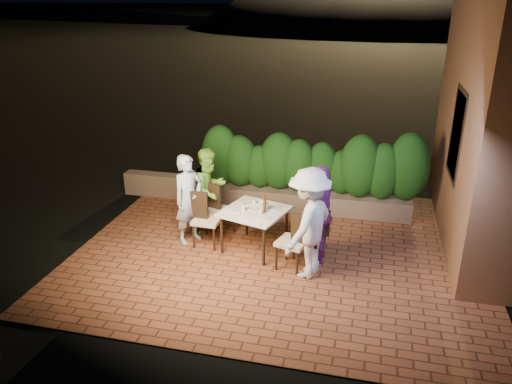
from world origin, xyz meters
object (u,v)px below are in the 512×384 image
(bowl, at_px, (259,203))
(chair_right_back, at_px, (306,232))
(diner_purple, at_px, (320,214))
(parapet_lamp, at_px, (190,174))
(beer_bottle, at_px, (265,204))
(chair_left_back, at_px, (220,210))
(chair_right_front, at_px, (292,241))
(dining_table, at_px, (255,230))
(chair_left_front, at_px, (207,219))
(diner_white, at_px, (309,223))
(diner_green, at_px, (209,190))
(diner_blue, at_px, (189,199))

(bowl, bearing_deg, chair_right_back, -19.08)
(diner_purple, relative_size, parapet_lamp, 12.03)
(bowl, distance_m, chair_right_back, 0.99)
(beer_bottle, distance_m, chair_left_back, 1.15)
(chair_right_back, height_order, diner_purple, diner_purple)
(beer_bottle, height_order, chair_right_front, beer_bottle)
(chair_right_front, bearing_deg, dining_table, -17.00)
(diner_purple, bearing_deg, chair_right_front, -43.69)
(chair_left_front, xyz_separation_m, chair_right_front, (1.61, -0.46, -0.01))
(chair_left_back, xyz_separation_m, parapet_lamp, (-1.13, 1.50, 0.09))
(beer_bottle, xyz_separation_m, diner_white, (0.84, -0.61, 0.00))
(dining_table, distance_m, diner_green, 1.27)
(diner_white, relative_size, parapet_lamp, 12.88)
(beer_bottle, xyz_separation_m, diner_purple, (0.95, -0.07, -0.06))
(beer_bottle, xyz_separation_m, chair_left_back, (-0.96, 0.48, -0.42))
(bowl, xyz_separation_m, chair_left_front, (-0.88, -0.31, -0.27))
(chair_left_front, bearing_deg, bowl, 20.86)
(bowl, distance_m, chair_left_back, 0.87)
(beer_bottle, xyz_separation_m, diner_blue, (-1.40, 0.06, -0.08))
(chair_right_back, distance_m, diner_green, 2.06)
(chair_right_front, distance_m, diner_white, 0.51)
(beer_bottle, bearing_deg, chair_right_back, -0.83)
(chair_left_front, bearing_deg, chair_right_back, 1.62)
(dining_table, relative_size, chair_right_front, 1.01)
(dining_table, bearing_deg, chair_right_front, -33.14)
(chair_right_front, relative_size, diner_purple, 0.59)
(chair_right_back, height_order, diner_green, diner_green)
(beer_bottle, xyz_separation_m, diner_green, (-1.20, 0.63, -0.10))
(dining_table, bearing_deg, diner_green, 148.93)
(parapet_lamp, bearing_deg, chair_left_back, -52.89)
(beer_bottle, bearing_deg, diner_white, -35.86)
(bowl, relative_size, diner_green, 0.11)
(diner_purple, height_order, parapet_lamp, diner_purple)
(diner_green, height_order, parapet_lamp, diner_green)
(beer_bottle, relative_size, chair_left_front, 0.30)
(beer_bottle, distance_m, diner_green, 1.36)
(parapet_lamp, bearing_deg, diner_green, -56.36)
(chair_right_back, height_order, parapet_lamp, chair_right_back)
(diner_green, xyz_separation_m, parapet_lamp, (-0.89, 1.34, -0.23))
(chair_left_front, bearing_deg, beer_bottle, 2.18)
(diner_blue, bearing_deg, diner_green, 12.49)
(diner_blue, xyz_separation_m, diner_white, (2.23, -0.66, 0.08))
(beer_bottle, relative_size, bowl, 1.77)
(diner_green, height_order, diner_purple, diner_purple)
(chair_left_front, relative_size, chair_right_front, 1.01)
(chair_right_back, distance_m, parapet_lamp, 3.45)
(chair_left_front, height_order, parapet_lamp, chair_left_front)
(chair_left_back, relative_size, diner_blue, 0.59)
(dining_table, bearing_deg, diner_purple, -4.23)
(chair_left_back, distance_m, diner_purple, 2.02)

